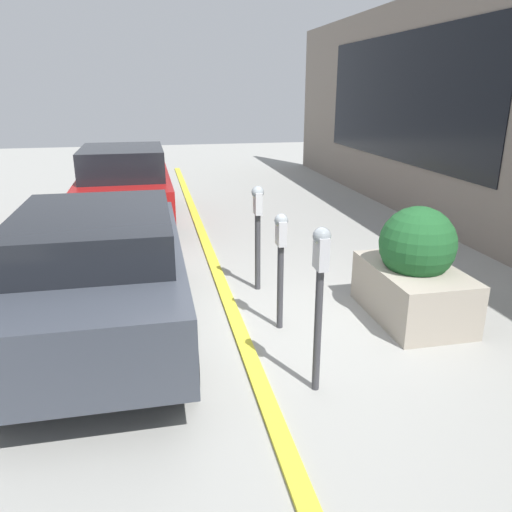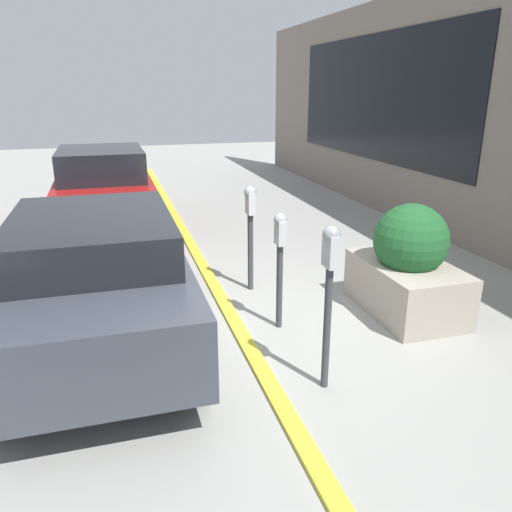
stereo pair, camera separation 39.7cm
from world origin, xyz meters
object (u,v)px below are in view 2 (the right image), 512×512
(parked_car_middle, at_px, (97,274))
(parking_meter_middle, at_px, (250,220))
(parking_meter_second, at_px, (280,251))
(parked_car_rear, at_px, (103,186))
(parking_meter_nearest, at_px, (329,278))
(planter_box, at_px, (408,267))

(parked_car_middle, bearing_deg, parking_meter_middle, -62.31)
(parking_meter_second, relative_size, parked_car_rear, 0.34)
(parked_car_middle, height_order, parked_car_rear, parked_car_rear)
(parking_meter_nearest, relative_size, parked_car_rear, 0.39)
(parking_meter_second, xyz_separation_m, parking_meter_middle, (1.20, 0.01, 0.06))
(parked_car_rear, bearing_deg, parking_meter_second, -160.80)
(parking_meter_second, bearing_deg, parked_car_rear, 19.77)
(parking_meter_middle, height_order, planter_box, parking_meter_middle)
(parking_meter_nearest, relative_size, parking_meter_second, 1.14)
(planter_box, height_order, parked_car_rear, parked_car_rear)
(parking_meter_nearest, distance_m, parked_car_rear, 6.77)
(parking_meter_nearest, height_order, planter_box, parking_meter_nearest)
(parking_meter_nearest, xyz_separation_m, parked_car_rear, (6.50, 1.89, -0.27))
(parking_meter_second, xyz_separation_m, planter_box, (-0.05, -1.62, -0.34))
(parked_car_middle, bearing_deg, parked_car_rear, -0.56)
(parked_car_middle, relative_size, parked_car_rear, 1.01)
(parking_meter_second, xyz_separation_m, parked_car_rear, (5.22, 1.88, -0.12))
(parking_meter_middle, height_order, parked_car_rear, parked_car_rear)
(parking_meter_middle, height_order, parked_car_middle, parked_car_middle)
(parking_meter_middle, bearing_deg, parking_meter_nearest, -179.59)
(parking_meter_nearest, height_order, parked_car_rear, parking_meter_nearest)
(parking_meter_middle, bearing_deg, planter_box, -127.35)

